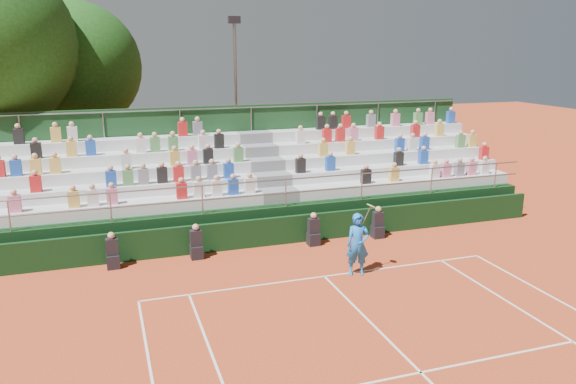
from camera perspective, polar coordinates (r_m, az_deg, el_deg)
name	(u,v)px	position (r m, az deg, el deg)	size (l,w,h in m)	color
ground	(324,277)	(17.27, 3.72, -8.56)	(90.00, 90.00, 0.00)	#BC431F
courtside_wall	(291,229)	(19.90, 0.27, -3.83)	(20.00, 0.15, 1.00)	black
line_officials	(256,238)	(19.12, -3.28, -4.71)	(9.66, 0.40, 1.19)	black
grandstand	(265,192)	(22.71, -2.35, -0.01)	(20.00, 5.20, 4.40)	black
tennis_player	(358,244)	(17.19, 7.11, -5.30)	(0.93, 0.62, 2.22)	blue
tree_east	(76,67)	(29.17, -20.75, 11.79)	(6.14, 6.14, 8.94)	#362213
floodlight_mast	(236,87)	(29.00, -5.33, 10.55)	(0.60, 0.25, 8.25)	gray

